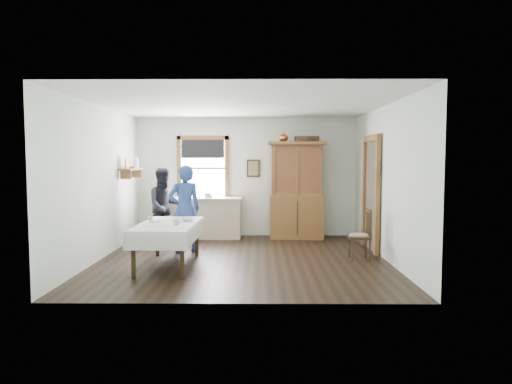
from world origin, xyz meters
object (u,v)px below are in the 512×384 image
(woman_blue, at_px, (185,212))
(work_counter, at_px, (206,218))
(china_hutch, at_px, (297,190))
(pail, at_px, (278,232))
(wicker_basket, at_px, (291,235))
(spindle_chair, at_px, (359,235))
(figure_dark, at_px, (165,209))
(dining_table, at_px, (168,245))

(woman_blue, bearing_deg, work_counter, -119.88)
(china_hutch, relative_size, woman_blue, 1.41)
(work_counter, relative_size, pail, 5.26)
(woman_blue, bearing_deg, wicker_basket, -166.58)
(work_counter, xyz_separation_m, spindle_chair, (2.94, -2.21, -0.01))
(woman_blue, distance_m, figure_dark, 1.08)
(dining_table, relative_size, figure_dark, 1.23)
(wicker_basket, xyz_separation_m, figure_dark, (-2.66, -0.58, 0.64))
(china_hutch, relative_size, dining_table, 1.20)
(work_counter, xyz_separation_m, figure_dark, (-0.78, -0.68, 0.28))
(china_hutch, bearing_deg, figure_dark, -164.19)
(dining_table, height_order, spindle_chair, spindle_chair)
(spindle_chair, bearing_deg, pail, 126.43)
(wicker_basket, bearing_deg, china_hutch, 32.10)
(china_hutch, height_order, woman_blue, china_hutch)
(work_counter, xyz_separation_m, woman_blue, (-0.22, -1.60, 0.31))
(work_counter, bearing_deg, china_hutch, 0.41)
(china_hutch, relative_size, wicker_basket, 6.95)
(figure_dark, bearing_deg, china_hutch, -12.64)
(dining_table, distance_m, woman_blue, 1.21)
(pail, relative_size, figure_dark, 0.21)
(work_counter, height_order, woman_blue, woman_blue)
(work_counter, height_order, china_hutch, china_hutch)
(dining_table, height_order, figure_dark, figure_dark)
(work_counter, distance_m, woman_blue, 1.64)
(spindle_chair, distance_m, wicker_basket, 2.39)
(dining_table, relative_size, woman_blue, 1.17)
(pail, bearing_deg, wicker_basket, -1.87)
(woman_blue, xyz_separation_m, figure_dark, (-0.57, 0.92, -0.03))
(work_counter, relative_size, dining_table, 0.89)
(spindle_chair, xyz_separation_m, woman_blue, (-3.15, 0.61, 0.32))
(wicker_basket, bearing_deg, work_counter, 177.01)
(dining_table, bearing_deg, work_counter, 83.64)
(pail, bearing_deg, china_hutch, 10.46)
(figure_dark, bearing_deg, pail, -12.13)
(work_counter, height_order, dining_table, work_counter)
(work_counter, height_order, figure_dark, figure_dark)
(dining_table, bearing_deg, woman_blue, 85.57)
(spindle_chair, height_order, pail, spindle_chair)
(pail, height_order, woman_blue, woman_blue)
(china_hutch, distance_m, dining_table, 3.64)
(woman_blue, relative_size, figure_dark, 1.05)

